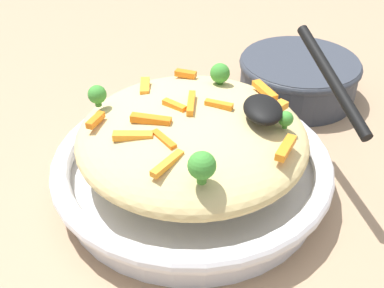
# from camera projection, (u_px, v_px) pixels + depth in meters

# --- Properties ---
(ground_plane) EXTENTS (2.40, 2.40, 0.00)m
(ground_plane) POSITION_uv_depth(u_px,v_px,m) (192.00, 187.00, 0.57)
(ground_plane) COLOR #9E7F60
(serving_bowl) EXTENTS (0.32, 0.32, 0.05)m
(serving_bowl) POSITION_uv_depth(u_px,v_px,m) (192.00, 169.00, 0.55)
(serving_bowl) COLOR silver
(serving_bowl) RESTS_ON ground_plane
(pasta_mound) EXTENTS (0.26, 0.25, 0.06)m
(pasta_mound) POSITION_uv_depth(u_px,v_px,m) (192.00, 136.00, 0.53)
(pasta_mound) COLOR #D1BA7A
(pasta_mound) RESTS_ON serving_bowl
(carrot_piece_0) EXTENTS (0.03, 0.03, 0.01)m
(carrot_piece_0) POSITION_uv_depth(u_px,v_px,m) (174.00, 106.00, 0.52)
(carrot_piece_0) COLOR orange
(carrot_piece_0) RESTS_ON pasta_mound
(carrot_piece_1) EXTENTS (0.03, 0.03, 0.01)m
(carrot_piece_1) POSITION_uv_depth(u_px,v_px,m) (275.00, 109.00, 0.52)
(carrot_piece_1) COLOR orange
(carrot_piece_1) RESTS_ON pasta_mound
(carrot_piece_2) EXTENTS (0.04, 0.01, 0.01)m
(carrot_piece_2) POSITION_uv_depth(u_px,v_px,m) (145.00, 86.00, 0.56)
(carrot_piece_2) COLOR orange
(carrot_piece_2) RESTS_ON pasta_mound
(carrot_piece_3) EXTENTS (0.03, 0.02, 0.01)m
(carrot_piece_3) POSITION_uv_depth(u_px,v_px,m) (164.00, 140.00, 0.47)
(carrot_piece_3) COLOR orange
(carrot_piece_3) RESTS_ON pasta_mound
(carrot_piece_4) EXTENTS (0.04, 0.02, 0.01)m
(carrot_piece_4) POSITION_uv_depth(u_px,v_px,m) (265.00, 90.00, 0.55)
(carrot_piece_4) COLOR orange
(carrot_piece_4) RESTS_ON pasta_mound
(carrot_piece_5) EXTENTS (0.04, 0.03, 0.01)m
(carrot_piece_5) POSITION_uv_depth(u_px,v_px,m) (167.00, 163.00, 0.44)
(carrot_piece_5) COLOR orange
(carrot_piece_5) RESTS_ON pasta_mound
(carrot_piece_6) EXTENTS (0.02, 0.03, 0.01)m
(carrot_piece_6) POSITION_uv_depth(u_px,v_px,m) (219.00, 105.00, 0.52)
(carrot_piece_6) COLOR orange
(carrot_piece_6) RESTS_ON pasta_mound
(carrot_piece_7) EXTENTS (0.04, 0.03, 0.01)m
(carrot_piece_7) POSITION_uv_depth(u_px,v_px,m) (286.00, 148.00, 0.46)
(carrot_piece_7) COLOR orange
(carrot_piece_7) RESTS_ON pasta_mound
(carrot_piece_8) EXTENTS (0.02, 0.03, 0.01)m
(carrot_piece_8) POSITION_uv_depth(u_px,v_px,m) (185.00, 74.00, 0.59)
(carrot_piece_8) COLOR orange
(carrot_piece_8) RESTS_ON pasta_mound
(carrot_piece_9) EXTENTS (0.01, 0.04, 0.01)m
(carrot_piece_9) POSITION_uv_depth(u_px,v_px,m) (133.00, 136.00, 0.48)
(carrot_piece_9) COLOR orange
(carrot_piece_9) RESTS_ON pasta_mound
(carrot_piece_10) EXTENTS (0.03, 0.02, 0.01)m
(carrot_piece_10) POSITION_uv_depth(u_px,v_px,m) (96.00, 119.00, 0.50)
(carrot_piece_10) COLOR orange
(carrot_piece_10) RESTS_ON pasta_mound
(carrot_piece_11) EXTENTS (0.02, 0.04, 0.01)m
(carrot_piece_11) POSITION_uv_depth(u_px,v_px,m) (151.00, 120.00, 0.49)
(carrot_piece_11) COLOR orange
(carrot_piece_11) RESTS_ON pasta_mound
(carrot_piece_12) EXTENTS (0.04, 0.01, 0.01)m
(carrot_piece_12) POSITION_uv_depth(u_px,v_px,m) (193.00, 103.00, 0.52)
(carrot_piece_12) COLOR orange
(carrot_piece_12) RESTS_ON pasta_mound
(broccoli_floret_0) EXTENTS (0.02, 0.02, 0.02)m
(broccoli_floret_0) POSITION_uv_depth(u_px,v_px,m) (97.00, 95.00, 0.53)
(broccoli_floret_0) COLOR #377928
(broccoli_floret_0) RESTS_ON pasta_mound
(broccoli_floret_1) EXTENTS (0.02, 0.02, 0.03)m
(broccoli_floret_1) POSITION_uv_depth(u_px,v_px,m) (220.00, 73.00, 0.56)
(broccoli_floret_1) COLOR #377928
(broccoli_floret_1) RESTS_ON pasta_mound
(broccoli_floret_2) EXTENTS (0.02, 0.02, 0.02)m
(broccoli_floret_2) POSITION_uv_depth(u_px,v_px,m) (286.00, 119.00, 0.49)
(broccoli_floret_2) COLOR #377928
(broccoli_floret_2) RESTS_ON pasta_mound
(broccoli_floret_3) EXTENTS (0.03, 0.03, 0.03)m
(broccoli_floret_3) POSITION_uv_depth(u_px,v_px,m) (203.00, 166.00, 0.42)
(broccoli_floret_3) COLOR #377928
(broccoli_floret_3) RESTS_ON pasta_mound
(serving_spoon) EXTENTS (0.15, 0.11, 0.06)m
(serving_spoon) POSITION_uv_depth(u_px,v_px,m) (288.00, 98.00, 0.50)
(serving_spoon) COLOR black
(serving_spoon) RESTS_ON pasta_mound
(companion_bowl) EXTENTS (0.18, 0.18, 0.06)m
(companion_bowl) POSITION_uv_depth(u_px,v_px,m) (298.00, 76.00, 0.72)
(companion_bowl) COLOR #333842
(companion_bowl) RESTS_ON ground_plane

